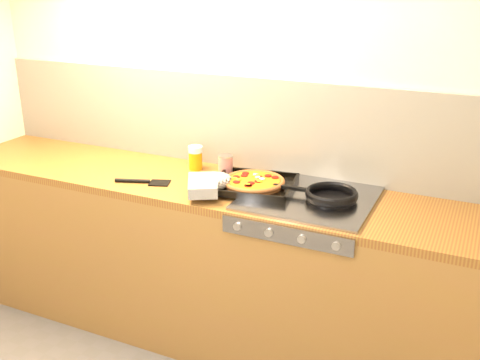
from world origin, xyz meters
The scene contains 9 objects.
room_shell centered at (0.00, 1.39, 1.15)m, with size 3.20×3.20×3.20m.
counter_run centered at (0.00, 1.10, 0.45)m, with size 3.20×0.62×0.90m.
stovetop centered at (0.45, 1.10, 0.91)m, with size 0.60×0.56×0.02m, color gray.
pizza_on_tray centered at (0.11, 1.06, 0.94)m, with size 0.53×0.51×0.07m.
frying_pan centered at (0.55, 1.10, 0.94)m, with size 0.41×0.26×0.04m.
tomato_can centered at (-0.05, 1.23, 0.96)m, with size 0.09×0.09×0.11m.
juice_glass centered at (-0.25, 1.26, 0.97)m, with size 0.10×0.10×0.13m.
wooden_spoon centered at (0.08, 1.28, 0.91)m, with size 0.30×0.05×0.02m.
black_spatula centered at (-0.38, 0.95, 0.91)m, with size 0.28×0.14×0.02m.
Camera 1 is at (1.19, -1.26, 1.91)m, focal length 42.00 mm.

